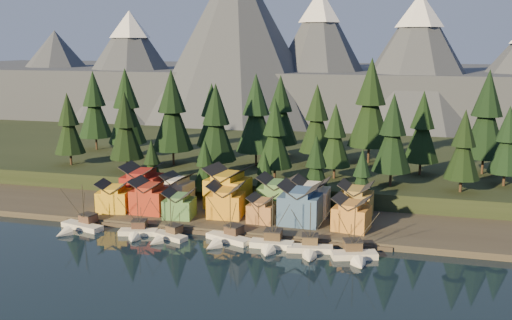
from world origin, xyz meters
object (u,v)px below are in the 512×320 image
(house_front_0, at_px, (114,195))
(boat_3, at_px, (225,233))
(house_back_0, at_px, (142,182))
(boat_1, at_px, (137,227))
(boat_0, at_px, (78,221))
(boat_5, at_px, (310,243))
(boat_6, at_px, (356,248))
(boat_4, at_px, (271,237))
(house_front_1, at_px, (150,195))
(boat_2, at_px, (166,231))
(house_back_1, at_px, (177,188))

(house_front_0, bearing_deg, boat_3, -28.87)
(house_back_0, bearing_deg, boat_1, -71.08)
(boat_3, xyz_separation_m, house_front_0, (-33.91, 11.56, 3.36))
(boat_0, height_order, house_front_0, boat_0)
(boat_1, distance_m, boat_3, 21.43)
(boat_1, height_order, boat_5, boat_5)
(house_back_0, bearing_deg, boat_6, -25.73)
(boat_3, bearing_deg, boat_4, 14.77)
(boat_4, distance_m, house_back_0, 47.45)
(boat_5, xyz_separation_m, house_back_0, (-50.30, 22.98, 4.72))
(boat_1, distance_m, house_back_0, 24.52)
(boat_1, bearing_deg, house_front_1, 89.60)
(boat_2, bearing_deg, boat_4, 21.30)
(boat_2, xyz_separation_m, house_front_1, (-10.82, 14.46, 4.05))
(boat_4, bearing_deg, boat_6, -7.62)
(boat_4, xyz_separation_m, boat_6, (18.57, -1.85, -0.06))
(boat_5, height_order, boat_6, boat_6)
(boat_6, xyz_separation_m, house_front_1, (-53.94, 15.91, 3.55))
(house_front_1, relative_size, house_back_1, 1.05)
(boat_1, relative_size, boat_6, 0.90)
(boat_4, xyz_separation_m, house_front_0, (-44.82, 12.72, 3.03))
(boat_1, relative_size, boat_2, 1.07)
(house_front_1, bearing_deg, house_back_0, 126.06)
(boat_4, height_order, boat_5, boat_4)
(boat_6, bearing_deg, boat_1, 159.68)
(house_back_0, bearing_deg, house_front_0, -112.17)
(house_front_0, bearing_deg, boat_6, -22.99)
(boat_1, xyz_separation_m, boat_4, (32.31, -0.25, 0.35))
(boat_2, bearing_deg, boat_1, -164.45)
(boat_1, bearing_deg, boat_4, -13.34)
(boat_4, relative_size, house_back_1, 1.54)
(boat_5, height_order, house_back_1, boat_5)
(boat_5, relative_size, house_back_1, 1.44)
(house_front_1, bearing_deg, boat_1, -77.98)
(boat_3, height_order, house_front_0, boat_3)
(boat_1, height_order, house_back_0, house_back_0)
(boat_0, distance_m, house_front_1, 19.00)
(boat_6, bearing_deg, boat_4, 156.36)
(boat_1, xyz_separation_m, boat_3, (21.41, 0.91, 0.02))
(house_front_1, bearing_deg, boat_6, -16.90)
(house_front_0, height_order, house_back_0, house_back_0)
(boat_0, distance_m, boat_3, 37.02)
(boat_2, bearing_deg, house_back_0, 147.07)
(boat_2, distance_m, boat_3, 13.73)
(boat_2, height_order, boat_5, boat_5)
(boat_4, distance_m, house_front_1, 38.22)
(boat_6, bearing_deg, house_back_0, 140.05)
(boat_0, distance_m, boat_1, 15.60)
(house_back_0, height_order, house_back_1, house_back_0)
(boat_3, relative_size, house_front_1, 1.41)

